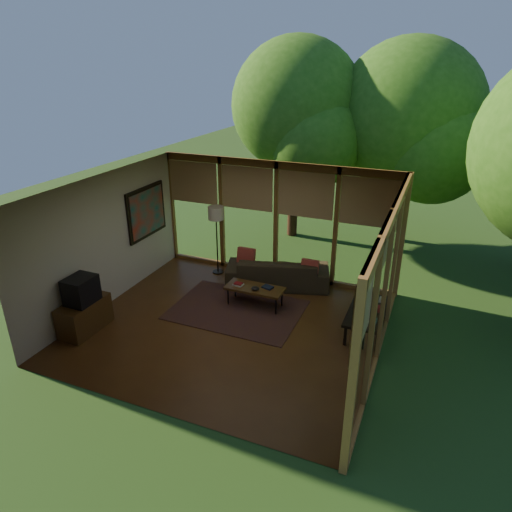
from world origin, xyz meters
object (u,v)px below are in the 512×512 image
at_px(coffee_table, 255,289).
at_px(media_cabinet, 85,316).
at_px(sofa, 278,272).
at_px(television, 81,290).
at_px(side_console, 365,312).
at_px(floor_lamp, 216,217).

bearing_deg(coffee_table, media_cabinet, -141.50).
relative_size(sofa, coffee_table, 1.89).
relative_size(media_cabinet, coffee_table, 0.83).
height_order(television, side_console, television).
relative_size(coffee_table, side_console, 0.86).
xyz_separation_m(television, coffee_table, (2.58, 2.07, -0.46)).
bearing_deg(media_cabinet, television, 0.00).
distance_m(television, floor_lamp, 3.45).
height_order(television, floor_lamp, floor_lamp).
distance_m(sofa, media_cabinet, 4.15).
bearing_deg(floor_lamp, sofa, -2.45).
bearing_deg(television, side_console, 22.09).
xyz_separation_m(media_cabinet, floor_lamp, (1.17, 3.21, 1.11)).
bearing_deg(side_console, television, -157.91).
bearing_deg(coffee_table, side_console, -2.55).
distance_m(media_cabinet, television, 0.55).
relative_size(sofa, media_cabinet, 2.27).
distance_m(sofa, coffee_table, 1.08).
distance_m(media_cabinet, floor_lamp, 3.59).
distance_m(media_cabinet, coffee_table, 3.33).
relative_size(media_cabinet, side_console, 0.71).
height_order(sofa, television, television).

